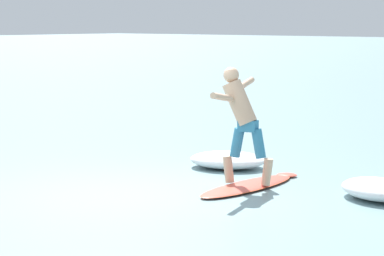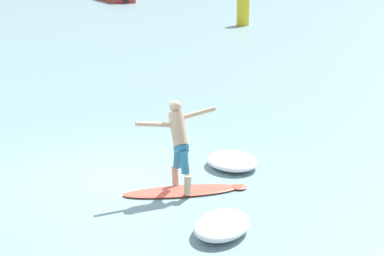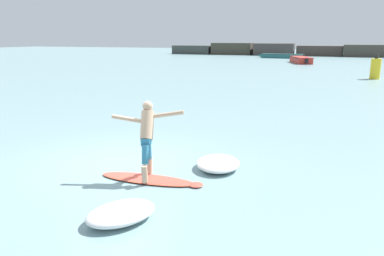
{
  "view_description": "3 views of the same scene",
  "coord_description": "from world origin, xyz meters",
  "px_view_note": "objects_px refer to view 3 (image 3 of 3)",
  "views": [
    {
      "loc": [
        -9.03,
        -8.58,
        2.43
      ],
      "look_at": [
        0.98,
        -0.11,
        0.85
      ],
      "focal_mm": 85.0,
      "sensor_mm": 36.0,
      "label": 1
    },
    {
      "loc": [
        0.25,
        -12.17,
        4.57
      ],
      "look_at": [
        1.68,
        0.34,
        0.92
      ],
      "focal_mm": 60.0,
      "sensor_mm": 36.0,
      "label": 2
    },
    {
      "loc": [
        5.2,
        -7.73,
        3.09
      ],
      "look_at": [
        1.86,
        0.52,
        0.94
      ],
      "focal_mm": 35.0,
      "sensor_mm": 36.0,
      "label": 3
    }
  ],
  "objects_px": {
    "small_boat_offshore": "(300,60)",
    "channel_marker_buoy": "(375,68)",
    "surfboard": "(149,179)",
    "surfer": "(147,133)",
    "fishing_boat_near_jetty": "(281,56)"
  },
  "relations": [
    {
      "from": "surfer",
      "to": "channel_marker_buoy",
      "type": "distance_m",
      "value": 25.76
    },
    {
      "from": "surfer",
      "to": "fishing_boat_near_jetty",
      "type": "height_order",
      "value": "surfer"
    },
    {
      "from": "surfboard",
      "to": "small_boat_offshore",
      "type": "distance_m",
      "value": 42.47
    },
    {
      "from": "surfer",
      "to": "surfboard",
      "type": "bearing_deg",
      "value": -52.9
    },
    {
      "from": "surfer",
      "to": "fishing_boat_near_jetty",
      "type": "bearing_deg",
      "value": 95.93
    },
    {
      "from": "surfboard",
      "to": "surfer",
      "type": "bearing_deg",
      "value": 127.1
    },
    {
      "from": "small_boat_offshore",
      "to": "channel_marker_buoy",
      "type": "relative_size",
      "value": 3.35
    },
    {
      "from": "small_boat_offshore",
      "to": "surfboard",
      "type": "bearing_deg",
      "value": -88.02
    },
    {
      "from": "surfboard",
      "to": "channel_marker_buoy",
      "type": "bearing_deg",
      "value": 76.61
    },
    {
      "from": "surfer",
      "to": "fishing_boat_near_jetty",
      "type": "relative_size",
      "value": 0.23
    },
    {
      "from": "surfer",
      "to": "small_boat_offshore",
      "type": "relative_size",
      "value": 0.26
    },
    {
      "from": "surfer",
      "to": "small_boat_offshore",
      "type": "height_order",
      "value": "surfer"
    },
    {
      "from": "fishing_boat_near_jetty",
      "to": "small_boat_offshore",
      "type": "distance_m",
      "value": 11.26
    },
    {
      "from": "surfboard",
      "to": "surfer",
      "type": "height_order",
      "value": "surfer"
    },
    {
      "from": "surfboard",
      "to": "small_boat_offshore",
      "type": "xyz_separation_m",
      "value": [
        -1.46,
        42.45,
        0.39
      ]
    }
  ]
}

